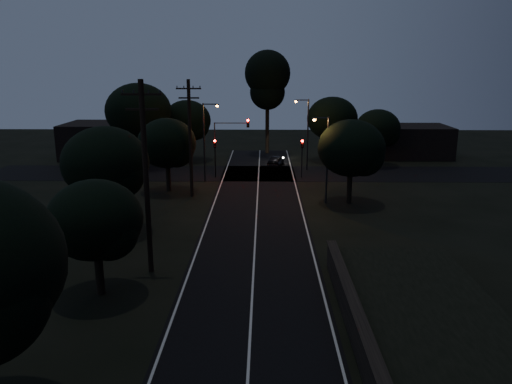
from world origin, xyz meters
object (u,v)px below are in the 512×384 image
object	(u,v)px
utility_pole_far	(190,137)
signal_left	(215,151)
streetlight_a	(206,137)
utility_pole_mid	(146,176)
car	(276,161)
streetlight_c	(325,154)
streetlight_b	(306,129)
signal_right	(302,151)
tall_pine	(268,80)
signal_mast	(231,137)

from	to	relation	value
utility_pole_far	signal_left	size ratio (longest dim) A/B	2.56
streetlight_a	utility_pole_mid	bearing A→B (deg)	-91.73
utility_pole_far	car	xyz separation A→B (m)	(7.95, 14.00, -4.82)
streetlight_a	car	size ratio (longest dim) A/B	2.04
streetlight_c	car	size ratio (longest dim) A/B	1.91
streetlight_b	streetlight_a	bearing A→B (deg)	-150.52
streetlight_a	streetlight_b	xyz separation A→B (m)	(10.61, 6.00, 0.00)
utility_pole_mid	streetlight_a	bearing A→B (deg)	88.27
signal_left	car	bearing A→B (deg)	42.56
signal_left	streetlight_a	distance (m)	2.77
car	utility_pole_far	bearing A→B (deg)	71.42
streetlight_a	streetlight_b	distance (m)	12.19
signal_left	signal_right	size ratio (longest dim) A/B	1.00
signal_right	streetlight_a	size ratio (longest dim) A/B	0.51
tall_pine	signal_mast	size ratio (longest dim) A/B	2.17
signal_right	signal_left	bearing A→B (deg)	180.00
signal_left	signal_mast	xyz separation A→B (m)	(1.69, 0.00, 1.50)
utility_pole_mid	tall_pine	size ratio (longest dim) A/B	0.81
signal_mast	streetlight_b	size ratio (longest dim) A/B	0.78
utility_pole_mid	car	world-z (taller)	utility_pole_mid
utility_pole_far	streetlight_a	xyz separation A→B (m)	(0.69, 6.00, -0.85)
car	streetlight_a	bearing A→B (deg)	58.80
streetlight_c	streetlight_a	bearing A→B (deg)	144.31
signal_left	streetlight_a	world-z (taller)	streetlight_a
utility_pole_far	streetlight_b	xyz separation A→B (m)	(11.31, 12.00, -0.85)
signal_left	streetlight_c	size ratio (longest dim) A/B	0.55
utility_pole_far	signal_mast	size ratio (longest dim) A/B	1.68
streetlight_c	car	bearing A→B (deg)	103.64
streetlight_a	signal_left	bearing A→B (deg)	70.41
signal_mast	car	xyz separation A→B (m)	(4.86, 6.01, -3.67)
utility_pole_far	utility_pole_mid	bearing A→B (deg)	-90.00
utility_pole_mid	signal_right	world-z (taller)	utility_pole_mid
utility_pole_far	streetlight_c	size ratio (longest dim) A/B	1.40
utility_pole_mid	signal_left	world-z (taller)	utility_pole_mid
streetlight_c	signal_right	bearing A→B (deg)	97.02
signal_right	streetlight_c	size ratio (longest dim) A/B	0.55
streetlight_b	car	size ratio (longest dim) A/B	2.04
signal_right	streetlight_b	bearing A→B (deg)	80.00
utility_pole_mid	signal_left	bearing A→B (deg)	86.79
utility_pole_far	streetlight_b	bearing A→B (deg)	46.70
signal_right	signal_mast	size ratio (longest dim) A/B	0.66
utility_pole_mid	utility_pole_far	distance (m)	17.00
signal_left	signal_right	bearing A→B (deg)	0.00
signal_right	car	bearing A→B (deg)	113.81
signal_mast	streetlight_a	xyz separation A→B (m)	(-2.39, -1.99, 0.30)
utility_pole_far	car	distance (m)	16.80
signal_left	streetlight_b	bearing A→B (deg)	22.05
utility_pole_mid	streetlight_b	size ratio (longest dim) A/B	1.38
streetlight_a	streetlight_b	bearing A→B (deg)	29.48
signal_left	tall_pine	bearing A→B (deg)	69.54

